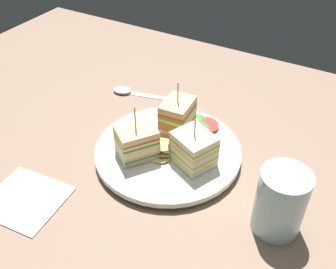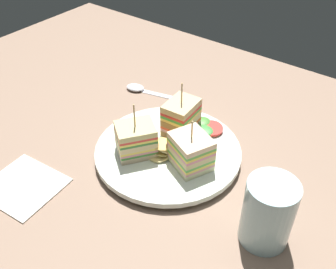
{
  "view_description": "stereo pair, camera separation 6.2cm",
  "coord_description": "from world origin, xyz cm",
  "px_view_note": "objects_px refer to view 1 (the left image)",
  "views": [
    {
      "loc": [
        24.09,
        -42.19,
        43.77
      ],
      "look_at": [
        0.0,
        0.0,
        4.71
      ],
      "focal_mm": 41.15,
      "sensor_mm": 36.0,
      "label": 1
    },
    {
      "loc": [
        29.29,
        -38.77,
        43.77
      ],
      "look_at": [
        0.0,
        0.0,
        4.71
      ],
      "focal_mm": 41.15,
      "sensor_mm": 36.0,
      "label": 2
    }
  ],
  "objects_px": {
    "sandwich_wedge_0": "(194,149)",
    "spoon": "(132,92)",
    "sandwich_wedge_1": "(177,117)",
    "napkin": "(25,199)",
    "chip_pile": "(166,149)",
    "drinking_glass": "(279,206)",
    "sandwich_wedge_2": "(137,142)",
    "plate": "(168,152)"
  },
  "relations": [
    {
      "from": "sandwich_wedge_2",
      "to": "napkin",
      "type": "bearing_deg",
      "value": -177.31
    },
    {
      "from": "sandwich_wedge_1",
      "to": "napkin",
      "type": "distance_m",
      "value": 0.28
    },
    {
      "from": "sandwich_wedge_1",
      "to": "spoon",
      "type": "xyz_separation_m",
      "value": [
        -0.15,
        0.08,
        -0.04
      ]
    },
    {
      "from": "spoon",
      "to": "drinking_glass",
      "type": "bearing_deg",
      "value": 138.83
    },
    {
      "from": "plate",
      "to": "sandwich_wedge_1",
      "type": "relative_size",
      "value": 2.49
    },
    {
      "from": "chip_pile",
      "to": "napkin",
      "type": "height_order",
      "value": "chip_pile"
    },
    {
      "from": "sandwich_wedge_2",
      "to": "plate",
      "type": "bearing_deg",
      "value": -6.43
    },
    {
      "from": "plate",
      "to": "spoon",
      "type": "height_order",
      "value": "plate"
    },
    {
      "from": "plate",
      "to": "drinking_glass",
      "type": "bearing_deg",
      "value": -14.76
    },
    {
      "from": "chip_pile",
      "to": "spoon",
      "type": "distance_m",
      "value": 0.22
    },
    {
      "from": "sandwich_wedge_2",
      "to": "chip_pile",
      "type": "distance_m",
      "value": 0.05
    },
    {
      "from": "chip_pile",
      "to": "napkin",
      "type": "xyz_separation_m",
      "value": [
        -0.14,
        -0.18,
        -0.03
      ]
    },
    {
      "from": "napkin",
      "to": "plate",
      "type": "bearing_deg",
      "value": 54.47
    },
    {
      "from": "sandwich_wedge_0",
      "to": "chip_pile",
      "type": "relative_size",
      "value": 1.32
    },
    {
      "from": "sandwich_wedge_1",
      "to": "drinking_glass",
      "type": "xyz_separation_m",
      "value": [
        0.21,
        -0.1,
        -0.0
      ]
    },
    {
      "from": "sandwich_wedge_0",
      "to": "spoon",
      "type": "distance_m",
      "value": 0.26
    },
    {
      "from": "spoon",
      "to": "drinking_glass",
      "type": "relative_size",
      "value": 1.65
    },
    {
      "from": "sandwich_wedge_1",
      "to": "spoon",
      "type": "bearing_deg",
      "value": -122.09
    },
    {
      "from": "chip_pile",
      "to": "napkin",
      "type": "bearing_deg",
      "value": -128.64
    },
    {
      "from": "sandwich_wedge_0",
      "to": "napkin",
      "type": "height_order",
      "value": "sandwich_wedge_0"
    },
    {
      "from": "chip_pile",
      "to": "spoon",
      "type": "xyz_separation_m",
      "value": [
        -0.17,
        0.15,
        -0.03
      ]
    },
    {
      "from": "sandwich_wedge_1",
      "to": "chip_pile",
      "type": "xyz_separation_m",
      "value": [
        0.01,
        -0.07,
        -0.02
      ]
    },
    {
      "from": "sandwich_wedge_2",
      "to": "drinking_glass",
      "type": "distance_m",
      "value": 0.24
    },
    {
      "from": "drinking_glass",
      "to": "sandwich_wedge_2",
      "type": "bearing_deg",
      "value": 176.43
    },
    {
      "from": "sandwich_wedge_1",
      "to": "chip_pile",
      "type": "relative_size",
      "value": 1.5
    },
    {
      "from": "sandwich_wedge_0",
      "to": "drinking_glass",
      "type": "height_order",
      "value": "sandwich_wedge_0"
    },
    {
      "from": "chip_pile",
      "to": "sandwich_wedge_2",
      "type": "bearing_deg",
      "value": -149.62
    },
    {
      "from": "napkin",
      "to": "drinking_glass",
      "type": "xyz_separation_m",
      "value": [
        0.34,
        0.14,
        0.04
      ]
    },
    {
      "from": "sandwich_wedge_1",
      "to": "sandwich_wedge_2",
      "type": "distance_m",
      "value": 0.09
    },
    {
      "from": "drinking_glass",
      "to": "sandwich_wedge_0",
      "type": "bearing_deg",
      "value": 163.77
    },
    {
      "from": "sandwich_wedge_2",
      "to": "spoon",
      "type": "height_order",
      "value": "sandwich_wedge_2"
    },
    {
      "from": "napkin",
      "to": "sandwich_wedge_0",
      "type": "bearing_deg",
      "value": 44.1
    },
    {
      "from": "sandwich_wedge_2",
      "to": "drinking_glass",
      "type": "xyz_separation_m",
      "value": [
        0.24,
        -0.01,
        -0.0
      ]
    },
    {
      "from": "napkin",
      "to": "sandwich_wedge_2",
      "type": "bearing_deg",
      "value": 56.48
    },
    {
      "from": "sandwich_wedge_0",
      "to": "sandwich_wedge_1",
      "type": "bearing_deg",
      "value": -20.07
    },
    {
      "from": "chip_pile",
      "to": "drinking_glass",
      "type": "distance_m",
      "value": 0.2
    },
    {
      "from": "spoon",
      "to": "sandwich_wedge_0",
      "type": "bearing_deg",
      "value": 132.32
    },
    {
      "from": "drinking_glass",
      "to": "spoon",
      "type": "bearing_deg",
      "value": 153.05
    },
    {
      "from": "sandwich_wedge_1",
      "to": "sandwich_wedge_2",
      "type": "bearing_deg",
      "value": -19.49
    },
    {
      "from": "sandwich_wedge_0",
      "to": "sandwich_wedge_1",
      "type": "xyz_separation_m",
      "value": [
        -0.06,
        0.06,
        0.0
      ]
    },
    {
      "from": "chip_pile",
      "to": "drinking_glass",
      "type": "bearing_deg",
      "value": -10.88
    },
    {
      "from": "spoon",
      "to": "napkin",
      "type": "distance_m",
      "value": 0.32
    }
  ]
}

